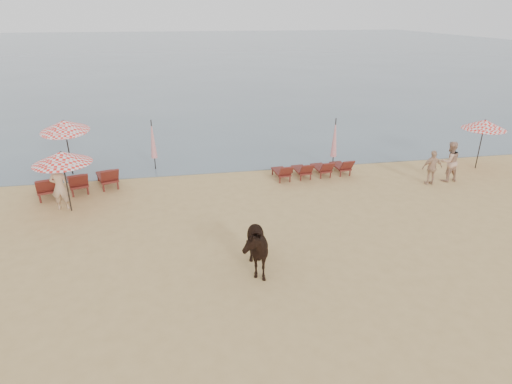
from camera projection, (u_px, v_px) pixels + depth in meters
ground at (292, 310)px, 10.64m from camera, size 120.00×120.00×0.00m
sea at (187, 48)px, 82.99m from camera, size 160.00×140.00×0.06m
lounger_cluster_left at (78, 181)px, 17.33m from camera, size 3.46×2.64×0.67m
lounger_cluster_right at (313, 169)px, 18.98m from camera, size 3.52×1.73×0.54m
umbrella_open_left_a at (62, 158)px, 15.08m from camera, size 2.03×2.03×2.32m
umbrella_open_left_b at (64, 126)px, 18.48m from camera, size 2.05×2.09×2.61m
umbrella_open_right at (485, 124)px, 19.34m from camera, size 1.91×1.91×2.33m
umbrella_closed_left at (153, 139)px, 19.45m from camera, size 0.29×0.29×2.36m
umbrella_closed_right at (335, 138)px, 19.60m from camera, size 0.29×0.29×2.38m
cow at (252, 245)px, 11.99m from camera, size 0.91×1.91×1.59m
beachgoer_left at (60, 187)px, 15.70m from camera, size 0.66×0.44×1.77m
beachgoer_right_a at (450, 161)px, 18.35m from camera, size 0.89×0.71×1.76m
beachgoer_right_b at (432, 168)px, 18.03m from camera, size 0.89×0.40×1.50m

